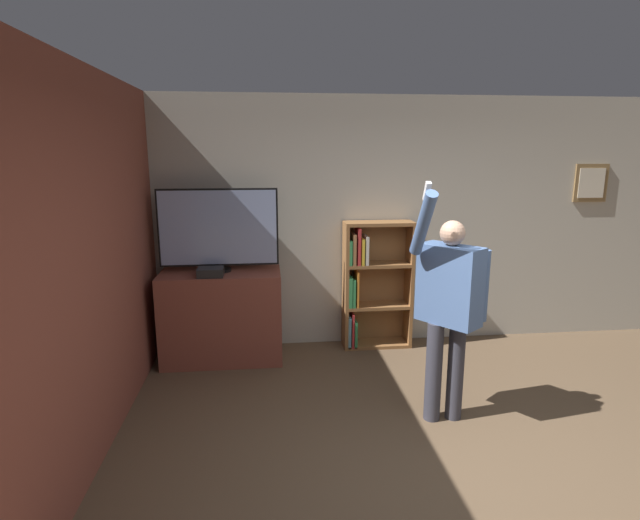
% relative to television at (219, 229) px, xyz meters
% --- Properties ---
extents(ground_plane, '(14.00, 14.00, 0.00)m').
position_rel_television_xyz_m(ground_plane, '(1.88, -2.39, -1.36)').
color(ground_plane, brown).
extents(wall_back, '(7.17, 0.09, 2.70)m').
position_rel_television_xyz_m(wall_back, '(1.89, 0.34, -0.01)').
color(wall_back, '#B2AD9E').
rests_on(wall_back, ground_plane).
extents(wall_side_brick, '(0.06, 4.30, 2.70)m').
position_rel_television_xyz_m(wall_side_brick, '(-0.73, -1.04, -0.01)').
color(wall_side_brick, brown).
rests_on(wall_side_brick, ground_plane).
extents(tv_ledge, '(1.21, 0.58, 0.93)m').
position_rel_television_xyz_m(tv_ledge, '(-0.00, -0.04, -0.90)').
color(tv_ledge, brown).
rests_on(tv_ledge, ground_plane).
extents(television, '(1.18, 0.22, 0.84)m').
position_rel_television_xyz_m(television, '(0.00, 0.00, 0.00)').
color(television, black).
rests_on(television, tv_ledge).
extents(game_console, '(0.25, 0.20, 0.08)m').
position_rel_television_xyz_m(game_console, '(-0.07, -0.20, -0.39)').
color(game_console, black).
rests_on(game_console, tv_ledge).
extents(bookshelf, '(0.74, 0.28, 1.39)m').
position_rel_television_xyz_m(bookshelf, '(1.59, 0.16, -0.66)').
color(bookshelf, brown).
rests_on(bookshelf, ground_plane).
extents(person, '(0.62, 0.57, 1.92)m').
position_rel_television_xyz_m(person, '(1.86, -1.44, -0.38)').
color(person, '#383842').
rests_on(person, ground_plane).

